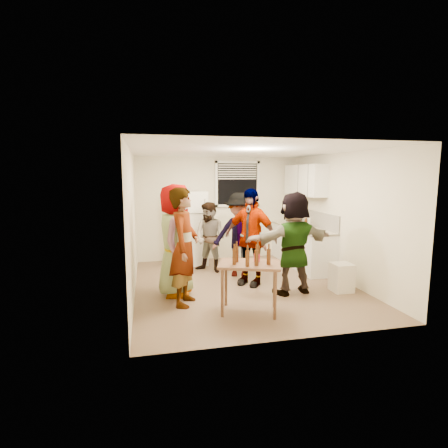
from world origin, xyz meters
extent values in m
cube|color=white|center=(-0.75, 1.88, 0.85)|extent=(0.70, 0.70, 1.70)
cube|color=white|center=(1.70, 1.15, 0.43)|extent=(0.60, 2.20, 0.86)
cube|color=beige|center=(1.70, 1.15, 0.88)|extent=(0.64, 2.22, 0.04)
cube|color=beige|center=(1.99, 1.15, 1.08)|extent=(0.03, 2.20, 0.36)
cube|color=white|center=(1.83, 1.35, 1.95)|extent=(0.34, 1.60, 0.70)
cylinder|color=white|center=(1.68, 0.85, 0.90)|extent=(0.12, 0.12, 0.27)
cylinder|color=black|center=(1.75, 2.13, 0.90)|extent=(0.07, 0.07, 0.30)
cylinder|color=#47230C|center=(1.60, 0.76, 0.90)|extent=(0.06, 0.06, 0.24)
cylinder|color=#2E21D6|center=(1.62, 0.55, 0.90)|extent=(0.08, 0.08, 0.11)
cube|color=#F8C362|center=(1.92, 1.38, 0.98)|extent=(0.02, 0.18, 0.15)
cube|color=silver|center=(1.62, -0.70, 0.25)|extent=(0.35, 0.35, 0.51)
cylinder|color=#47230C|center=(-0.13, -1.20, 0.77)|extent=(0.06, 0.06, 0.25)
cylinder|color=#AD112E|center=(-0.14, -1.20, 0.77)|extent=(0.09, 0.09, 0.12)
imported|color=#989898|center=(-1.29, -0.21, 0.00)|extent=(2.10, 1.41, 0.61)
imported|color=#141933|center=(-1.19, -0.71, 0.00)|extent=(2.00, 1.29, 0.45)
imported|color=brown|center=(-0.44, 1.07, 0.00)|extent=(1.52, 1.63, 0.57)
imported|color=#3D3D41|center=(0.09, 0.65, 0.00)|extent=(1.60, 1.98, 0.64)
imported|color=black|center=(0.13, 0.05, 0.00)|extent=(2.04, 2.05, 0.45)
imported|color=#CC6C3E|center=(0.73, -0.59, 0.00)|extent=(1.91, 2.02, 0.53)
camera|label=1|loc=(-1.76, -6.14, 2.07)|focal=28.00mm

